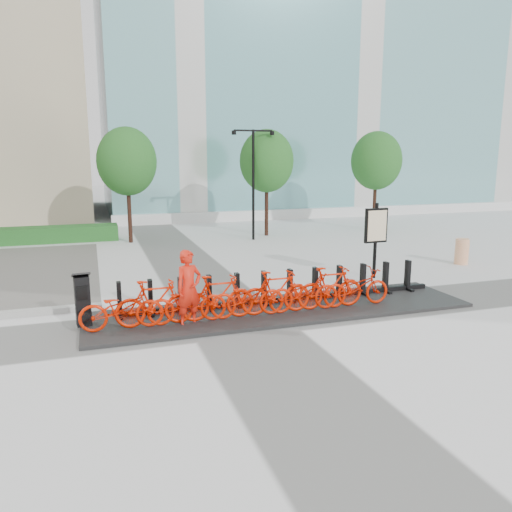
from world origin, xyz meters
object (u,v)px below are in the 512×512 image
object	(u,v)px
kiosk	(83,300)
worker_red	(189,289)
bike_0	(122,308)
construction_barrel	(462,251)
map_sign	(376,229)

from	to	relation	value
kiosk	worker_red	xyz separation A→B (m)	(2.28, -0.60, 0.21)
bike_0	worker_red	xyz separation A→B (m)	(1.48, -0.07, 0.33)
kiosk	construction_barrel	size ratio (longest dim) A/B	1.35
bike_0	construction_barrel	bearing A→B (deg)	-73.61
worker_red	construction_barrel	bearing A→B (deg)	-4.21
bike_0	kiosk	xyz separation A→B (m)	(-0.80, 0.53, 0.12)
bike_0	construction_barrel	distance (m)	12.55
bike_0	construction_barrel	size ratio (longest dim) A/B	1.97
construction_barrel	map_sign	xyz separation A→B (m)	(-4.09, -0.84, 1.12)
bike_0	map_sign	distance (m)	8.46
worker_red	map_sign	world-z (taller)	map_sign
construction_barrel	map_sign	world-z (taller)	map_sign
kiosk	construction_barrel	world-z (taller)	kiosk
construction_barrel	bike_0	bearing A→B (deg)	-163.61
kiosk	worker_red	size ratio (longest dim) A/B	0.70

